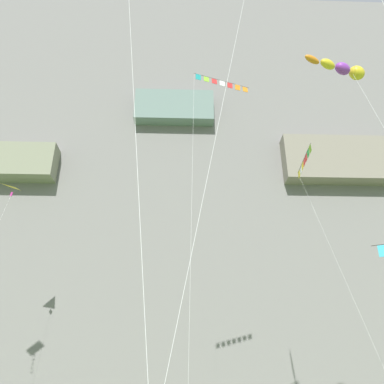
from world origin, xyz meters
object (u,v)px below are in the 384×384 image
(kite_banner_front_field, at_px, (306,167))
(kite_delta_high_right, at_px, (12,196))
(kite_banner_high_center, at_px, (220,93))
(kite_windsock_upper_mid, at_px, (344,70))

(kite_banner_front_field, relative_size, kite_delta_high_right, 0.98)
(kite_banner_high_center, bearing_deg, kite_delta_high_right, 150.61)
(kite_delta_high_right, xyz_separation_m, kite_banner_high_center, (19.20, -10.81, 4.06))
(kite_banner_front_field, xyz_separation_m, kite_banner_high_center, (-7.18, -3.39, 4.61))
(kite_banner_high_center, bearing_deg, kite_windsock_upper_mid, -68.68)
(kite_windsock_upper_mid, bearing_deg, kite_delta_high_right, 137.18)
(kite_banner_high_center, relative_size, kite_windsock_upper_mid, 1.56)
(kite_delta_high_right, bearing_deg, kite_windsock_upper_mid, -42.82)
(kite_banner_front_field, relative_size, kite_windsock_upper_mid, 1.22)
(kite_delta_high_right, distance_m, kite_windsock_upper_mid, 32.20)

